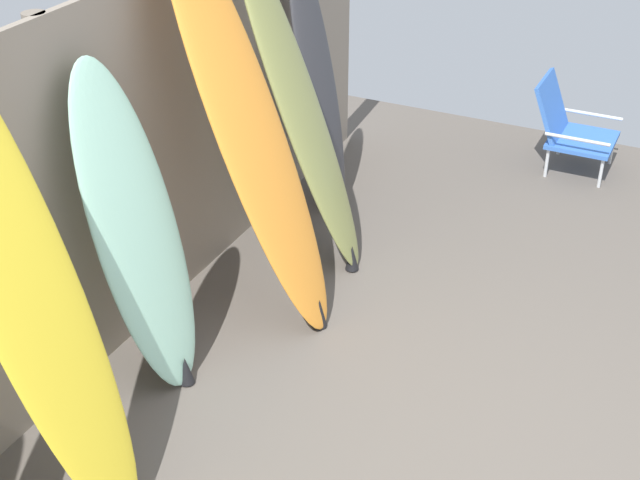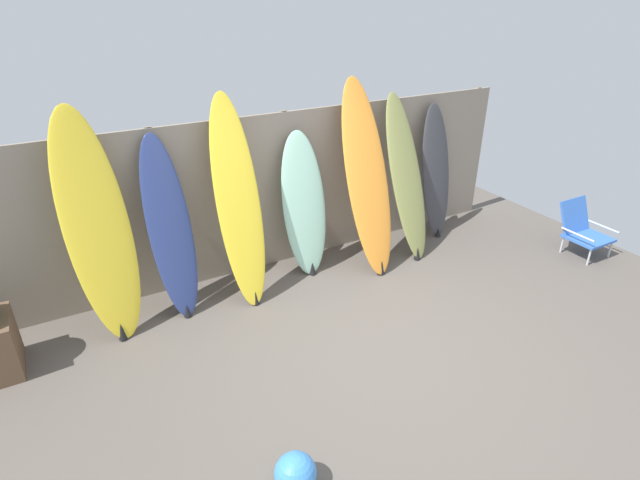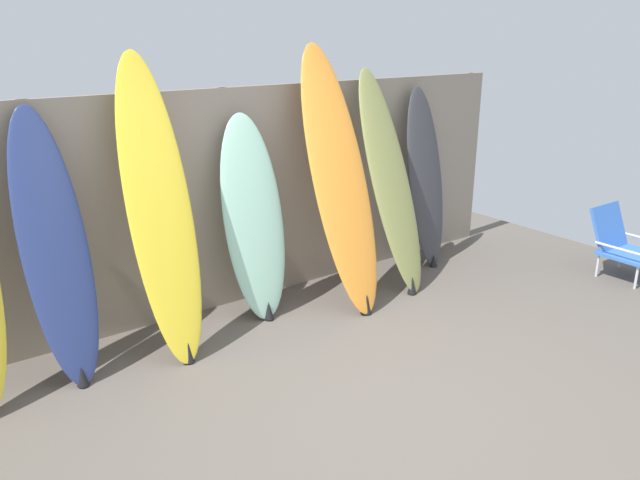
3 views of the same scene
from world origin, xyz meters
TOP-DOWN VIEW (x-y plane):
  - ground at (0.00, 0.00)m, footprint 7.68×7.68m
  - fence_back at (-0.00, 2.01)m, footprint 6.08×0.11m
  - surfboard_yellow_0 at (-2.09, 1.60)m, footprint 0.65×0.74m
  - surfboard_navy_1 at (-1.45, 1.64)m, footprint 0.43×0.62m
  - surfboard_yellow_2 at (-0.76, 1.56)m, footprint 0.50×0.77m
  - surfboard_seafoam_3 at (0.06, 1.69)m, footprint 0.54×0.49m
  - surfboard_orange_4 at (0.76, 1.49)m, footprint 0.56×0.92m
  - surfboard_olive_5 at (1.35, 1.51)m, footprint 0.52×0.81m
  - surfboard_charcoal_6 at (2.00, 1.72)m, footprint 0.49×0.44m
  - beach_chair at (3.26, 0.37)m, footprint 0.50×0.56m
  - beach_ball at (-1.37, -0.90)m, footprint 0.28×0.28m

SIDE VIEW (x-z plane):
  - ground at x=0.00m, z-range 0.00..0.00m
  - beach_ball at x=-1.37m, z-range 0.00..0.28m
  - beach_chair at x=3.26m, z-range 0.00..0.65m
  - surfboard_seafoam_3 at x=0.06m, z-range -0.01..1.62m
  - surfboard_charcoal_6 at x=2.00m, z-range -0.01..1.72m
  - surfboard_navy_1 at x=-1.45m, z-range -0.01..1.78m
  - fence_back at x=0.00m, z-range 0.00..1.80m
  - surfboard_olive_5 at x=1.35m, z-range -0.01..1.92m
  - surfboard_yellow_2 at x=-0.76m, z-range -0.02..2.09m
  - surfboard_yellow_0 at x=-2.09m, z-range -0.01..2.12m
  - surfboard_orange_4 at x=0.76m, z-range -0.01..2.13m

